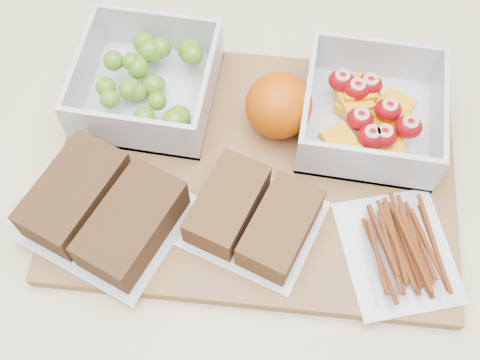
{
  "coord_description": "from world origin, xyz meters",
  "views": [
    {
      "loc": [
        0.06,
        -0.29,
        1.47
      ],
      "look_at": [
        0.02,
        -0.01,
        0.93
      ],
      "focal_mm": 45.0,
      "sensor_mm": 36.0,
      "label": 1
    }
  ],
  "objects_px": {
    "sandwich_bag_left": "(103,210)",
    "sandwich_bag_center": "(254,216)",
    "pretzel_bag": "(400,248)",
    "cutting_board": "(256,170)",
    "orange": "(279,106)",
    "fruit_container": "(370,114)",
    "grape_container": "(149,82)"
  },
  "relations": [
    {
      "from": "cutting_board",
      "to": "orange",
      "type": "height_order",
      "value": "orange"
    },
    {
      "from": "sandwich_bag_center",
      "to": "cutting_board",
      "type": "bearing_deg",
      "value": 96.76
    },
    {
      "from": "cutting_board",
      "to": "grape_container",
      "type": "xyz_separation_m",
      "value": [
        -0.13,
        0.07,
        0.03
      ]
    },
    {
      "from": "grape_container",
      "to": "fruit_container",
      "type": "height_order",
      "value": "same"
    },
    {
      "from": "orange",
      "to": "grape_container",
      "type": "bearing_deg",
      "value": 174.4
    },
    {
      "from": "fruit_container",
      "to": "sandwich_bag_left",
      "type": "bearing_deg",
      "value": -148.19
    },
    {
      "from": "orange",
      "to": "sandwich_bag_center",
      "type": "relative_size",
      "value": 0.47
    },
    {
      "from": "grape_container",
      "to": "fruit_container",
      "type": "relative_size",
      "value": 1.0
    },
    {
      "from": "orange",
      "to": "fruit_container",
      "type": "bearing_deg",
      "value": 8.07
    },
    {
      "from": "grape_container",
      "to": "cutting_board",
      "type": "bearing_deg",
      "value": -28.37
    },
    {
      "from": "cutting_board",
      "to": "orange",
      "type": "distance_m",
      "value": 0.07
    },
    {
      "from": "sandwich_bag_left",
      "to": "pretzel_bag",
      "type": "distance_m",
      "value": 0.29
    },
    {
      "from": "fruit_container",
      "to": "pretzel_bag",
      "type": "xyz_separation_m",
      "value": [
        0.04,
        -0.14,
        -0.01
      ]
    },
    {
      "from": "sandwich_bag_left",
      "to": "pretzel_bag",
      "type": "bearing_deg",
      "value": 2.42
    },
    {
      "from": "cutting_board",
      "to": "pretzel_bag",
      "type": "height_order",
      "value": "pretzel_bag"
    },
    {
      "from": "cutting_board",
      "to": "fruit_container",
      "type": "distance_m",
      "value": 0.14
    },
    {
      "from": "sandwich_bag_left",
      "to": "orange",
      "type": "bearing_deg",
      "value": 42.7
    },
    {
      "from": "grape_container",
      "to": "pretzel_bag",
      "type": "bearing_deg",
      "value": -26.95
    },
    {
      "from": "sandwich_bag_left",
      "to": "sandwich_bag_center",
      "type": "xyz_separation_m",
      "value": [
        0.15,
        0.02,
        -0.0
      ]
    },
    {
      "from": "orange",
      "to": "sandwich_bag_left",
      "type": "bearing_deg",
      "value": -137.3
    },
    {
      "from": "orange",
      "to": "cutting_board",
      "type": "bearing_deg",
      "value": -104.71
    },
    {
      "from": "orange",
      "to": "sandwich_bag_left",
      "type": "distance_m",
      "value": 0.21
    },
    {
      "from": "sandwich_bag_center",
      "to": "pretzel_bag",
      "type": "bearing_deg",
      "value": -2.69
    },
    {
      "from": "orange",
      "to": "pretzel_bag",
      "type": "bearing_deg",
      "value": -43.17
    },
    {
      "from": "sandwich_bag_left",
      "to": "sandwich_bag_center",
      "type": "height_order",
      "value": "sandwich_bag_left"
    },
    {
      "from": "sandwich_bag_left",
      "to": "sandwich_bag_center",
      "type": "relative_size",
      "value": 1.2
    },
    {
      "from": "grape_container",
      "to": "sandwich_bag_left",
      "type": "relative_size",
      "value": 0.8
    },
    {
      "from": "fruit_container",
      "to": "pretzel_bag",
      "type": "distance_m",
      "value": 0.15
    },
    {
      "from": "fruit_container",
      "to": "orange",
      "type": "height_order",
      "value": "orange"
    },
    {
      "from": "sandwich_bag_center",
      "to": "pretzel_bag",
      "type": "xyz_separation_m",
      "value": [
        0.14,
        -0.01,
        -0.01
      ]
    },
    {
      "from": "grape_container",
      "to": "sandwich_bag_left",
      "type": "distance_m",
      "value": 0.16
    },
    {
      "from": "sandwich_bag_left",
      "to": "pretzel_bag",
      "type": "xyz_separation_m",
      "value": [
        0.29,
        0.01,
        -0.01
      ]
    }
  ]
}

